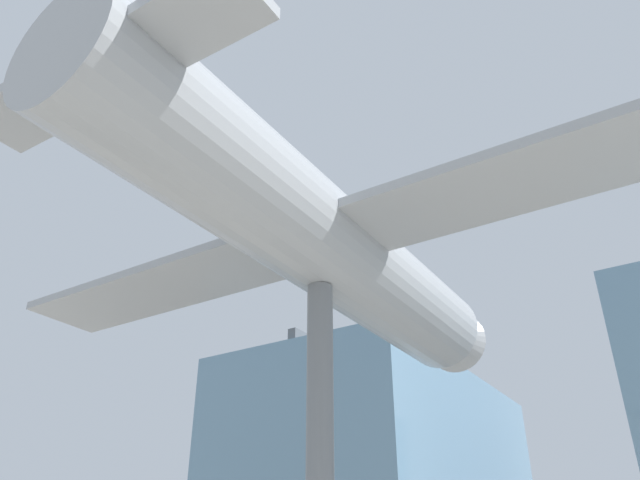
# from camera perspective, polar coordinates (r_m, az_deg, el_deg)

# --- Properties ---
(support_pylon_central) EXTENTS (0.46, 0.46, 6.65)m
(support_pylon_central) POSITION_cam_1_polar(r_m,az_deg,el_deg) (10.60, -0.00, -20.95)
(support_pylon_central) COLOR slate
(support_pylon_central) RESTS_ON ground_plane
(suspended_airplane) EXTENTS (15.36, 13.40, 3.02)m
(suspended_airplane) POSITION_cam_1_polar(r_m,az_deg,el_deg) (12.14, 0.60, -0.41)
(suspended_airplane) COLOR #93999E
(suspended_airplane) RESTS_ON support_pylon_central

